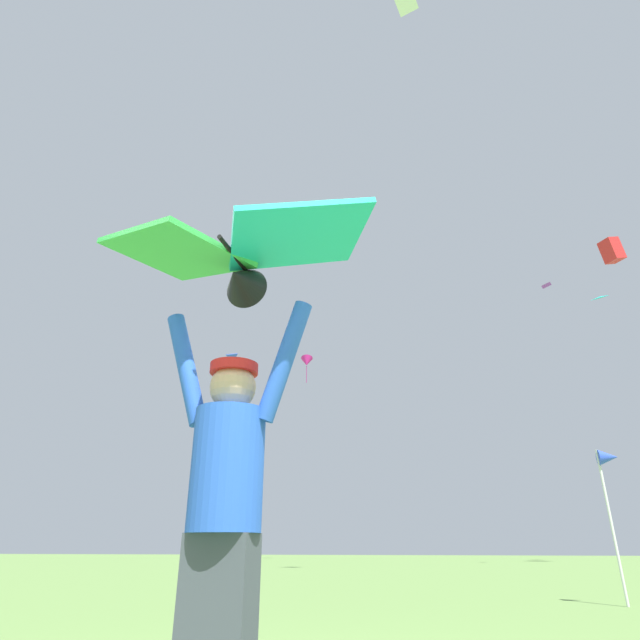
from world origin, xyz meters
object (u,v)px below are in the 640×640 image
(distant_kite_yellow_mid_right, at_px, (251,289))
(marker_flag, at_px, (609,469))
(distant_kite_white_low_right, at_px, (406,3))
(distant_kite_blue_mid_left, at_px, (232,359))
(distant_kite_red_overhead_distant, at_px, (612,250))
(distant_kite_purple_low_left, at_px, (546,285))
(kite_flyer_person, at_px, (225,505))
(distant_kite_teal_high_right, at_px, (600,297))
(distant_kite_magenta_high_left, at_px, (307,362))
(held_stunt_kite, at_px, (237,256))

(distant_kite_yellow_mid_right, relative_size, marker_flag, 0.44)
(distant_kite_white_low_right, distance_m, distant_kite_blue_mid_left, 17.52)
(distant_kite_red_overhead_distant, height_order, marker_flag, distant_kite_red_overhead_distant)
(distant_kite_red_overhead_distant, distance_m, distant_kite_purple_low_left, 5.79)
(distant_kite_red_overhead_distant, relative_size, marker_flag, 0.71)
(kite_flyer_person, xyz_separation_m, marker_flag, (3.44, 6.67, 0.93))
(distant_kite_teal_high_right, xyz_separation_m, distant_kite_blue_mid_left, (-20.59, -9.26, -5.65))
(distant_kite_blue_mid_left, bearing_deg, marker_flag, -50.02)
(distant_kite_purple_low_left, xyz_separation_m, marker_flag, (-3.68, -17.93, -11.65))
(kite_flyer_person, distance_m, marker_flag, 7.56)
(distant_kite_magenta_high_left, height_order, distant_kite_blue_mid_left, distant_kite_magenta_high_left)
(held_stunt_kite, relative_size, distant_kite_magenta_high_left, 0.74)
(distant_kite_white_low_right, relative_size, distant_kite_blue_mid_left, 0.65)
(held_stunt_kite, relative_size, distant_kite_white_low_right, 1.57)
(distant_kite_teal_high_right, bearing_deg, distant_kite_white_low_right, -118.75)
(kite_flyer_person, xyz_separation_m, distant_kite_purple_low_left, (7.13, 24.60, 12.58))
(distant_kite_blue_mid_left, bearing_deg, held_stunt_kite, -67.28)
(distant_kite_white_low_right, xyz_separation_m, distant_kite_blue_mid_left, (-10.22, 9.64, -10.48))
(distant_kite_red_overhead_distant, bearing_deg, distant_kite_yellow_mid_right, -152.76)
(kite_flyer_person, distance_m, distant_kite_teal_high_right, 35.90)
(distant_kite_yellow_mid_right, bearing_deg, distant_kite_red_overhead_distant, 27.24)
(distant_kite_magenta_high_left, height_order, distant_kite_yellow_mid_right, distant_kite_magenta_high_left)
(held_stunt_kite, distance_m, distant_kite_magenta_high_left, 37.29)
(kite_flyer_person, xyz_separation_m, distant_kite_red_overhead_distant, (11.51, 27.00, 15.50))
(distant_kite_blue_mid_left, bearing_deg, distant_kite_red_overhead_distant, 14.78)
(kite_flyer_person, distance_m, distant_kite_purple_low_left, 28.53)
(distant_kite_magenta_high_left, relative_size, distant_kite_red_overhead_distant, 1.40)
(held_stunt_kite, xyz_separation_m, distant_kite_white_low_right, (1.16, 11.99, 17.87))
(distant_kite_blue_mid_left, height_order, distant_kite_yellow_mid_right, distant_kite_yellow_mid_right)
(held_stunt_kite, bearing_deg, marker_flag, 62.91)
(distant_kite_magenta_high_left, relative_size, marker_flag, 0.99)
(distant_kite_blue_mid_left, distance_m, distant_kite_purple_low_left, 16.92)
(distant_kite_white_low_right, relative_size, marker_flag, 0.47)
(distant_kite_purple_low_left, bearing_deg, distant_kite_white_low_right, -115.23)
(distant_kite_red_overhead_distant, bearing_deg, held_stunt_kite, -113.04)
(kite_flyer_person, height_order, distant_kite_magenta_high_left, distant_kite_magenta_high_left)
(distant_kite_blue_mid_left, bearing_deg, distant_kite_teal_high_right, 24.22)
(held_stunt_kite, xyz_separation_m, distant_kite_teal_high_right, (11.53, 30.90, 13.05))
(held_stunt_kite, bearing_deg, distant_kite_white_low_right, 84.49)
(distant_kite_white_low_right, bearing_deg, held_stunt_kite, -95.51)
(distant_kite_teal_high_right, relative_size, distant_kite_white_low_right, 1.10)
(distant_kite_red_overhead_distant, bearing_deg, distant_kite_blue_mid_left, -165.22)
(distant_kite_red_overhead_distant, xyz_separation_m, distant_kite_teal_high_right, (0.02, 3.84, -1.18))
(distant_kite_magenta_high_left, xyz_separation_m, distant_kite_teal_high_right, (19.93, -3.58, 1.61))
(distant_kite_teal_high_right, bearing_deg, distant_kite_yellow_mid_right, -144.08)
(distant_kite_magenta_high_left, height_order, distant_kite_white_low_right, distant_kite_white_low_right)
(distant_kite_blue_mid_left, height_order, distant_kite_purple_low_left, distant_kite_purple_low_left)
(kite_flyer_person, bearing_deg, distant_kite_blue_mid_left, 112.78)
(marker_flag, bearing_deg, distant_kite_red_overhead_distant, 68.36)
(held_stunt_kite, relative_size, marker_flag, 0.73)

